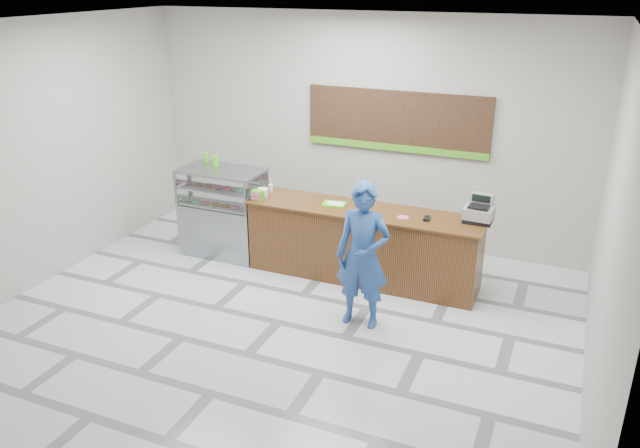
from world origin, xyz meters
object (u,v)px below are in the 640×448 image
at_px(display_case, 223,211).
at_px(sales_counter, 363,244).
at_px(cash_register, 479,211).
at_px(customer, 363,256).
at_px(serving_tray, 334,204).

bearing_deg(display_case, sales_counter, 0.01).
bearing_deg(cash_register, customer, -126.27).
bearing_deg(customer, display_case, 154.28).
bearing_deg(sales_counter, display_case, -179.99).
distance_m(sales_counter, display_case, 2.23).
relative_size(serving_tray, customer, 0.19).
relative_size(display_case, serving_tray, 3.89).
bearing_deg(serving_tray, display_case, 174.15).
height_order(sales_counter, cash_register, cash_register).
bearing_deg(customer, serving_tray, 123.25).
bearing_deg(cash_register, display_case, -173.58).
distance_m(sales_counter, customer, 1.27).
xyz_separation_m(cash_register, serving_tray, (-1.94, -0.16, -0.12)).
relative_size(sales_counter, serving_tray, 9.53).
relative_size(cash_register, customer, 0.22).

